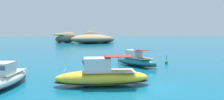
{
  "coord_description": "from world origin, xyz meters",
  "views": [
    {
      "loc": [
        -7.19,
        -19.31,
        5.19
      ],
      "look_at": [
        -1.35,
        15.25,
        2.19
      ],
      "focal_mm": 35.29,
      "sensor_mm": 36.0,
      "label": 1
    }
  ],
  "objects": [
    {
      "name": "motorboat_yellow",
      "position": [
        -4.73,
        1.25,
        0.9
      ],
      "size": [
        9.25,
        3.34,
        2.84
      ],
      "color": "yellow",
      "rests_on": "ground"
    },
    {
      "name": "islet_small",
      "position": [
        -11.2,
        84.31,
        2.29
      ],
      "size": [
        12.09,
        11.49,
        4.84
      ],
      "color": "#84755B",
      "rests_on": "ground"
    },
    {
      "name": "motorboat_white",
      "position": [
        -13.71,
        2.38,
        0.78
      ],
      "size": [
        3.72,
        8.22,
        2.34
      ],
      "color": "white",
      "rests_on": "ground"
    },
    {
      "name": "motorboat_teal",
      "position": [
        1.75,
        12.41,
        0.8
      ],
      "size": [
        6.06,
        8.17,
        2.52
      ],
      "color": "#19727A",
      "rests_on": "ground"
    },
    {
      "name": "ground_plane",
      "position": [
        0.0,
        0.0,
        0.0
      ],
      "size": [
        400.0,
        400.0,
        0.0
      ],
      "primitive_type": "plane",
      "color": "#0C5B7A"
    },
    {
      "name": "islet_large",
      "position": [
        0.19,
        78.23,
        1.94
      ],
      "size": [
        24.23,
        23.97,
        5.39
      ],
      "color": "#9E8966",
      "rests_on": "ground"
    },
    {
      "name": "channel_buoy",
      "position": [
        7.14,
        13.49,
        0.34
      ],
      "size": [
        0.56,
        0.56,
        1.48
      ],
      "color": "green",
      "rests_on": "ground"
    }
  ]
}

